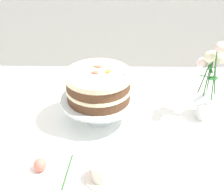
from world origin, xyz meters
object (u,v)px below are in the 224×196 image
(dining_table, at_px, (120,149))
(flower_vase, at_px, (208,90))
(fallen_rose, at_px, (41,165))
(cake_stand, at_px, (99,102))
(teacup, at_px, (103,173))
(layer_cake, at_px, (98,86))

(dining_table, relative_size, flower_vase, 4.17)
(dining_table, xyz_separation_m, fallen_rose, (-0.26, -0.21, 0.11))
(cake_stand, xyz_separation_m, fallen_rose, (-0.17, -0.28, -0.06))
(cake_stand, distance_m, teacup, 0.32)
(dining_table, bearing_deg, teacup, -103.09)
(cake_stand, bearing_deg, flower_vase, 3.84)
(cake_stand, bearing_deg, fallen_rose, -121.72)
(dining_table, relative_size, fallen_rose, 8.96)
(dining_table, height_order, flower_vase, flower_vase)
(teacup, bearing_deg, flower_vase, 41.69)
(dining_table, height_order, teacup, teacup)
(dining_table, xyz_separation_m, cake_stand, (-0.08, 0.07, 0.17))
(layer_cake, bearing_deg, teacup, -85.28)
(cake_stand, bearing_deg, layer_cake, 33.38)
(layer_cake, bearing_deg, dining_table, -39.13)
(cake_stand, xyz_separation_m, flower_vase, (0.42, 0.03, 0.04))
(layer_cake, relative_size, teacup, 2.12)
(dining_table, distance_m, cake_stand, 0.21)
(dining_table, bearing_deg, cake_stand, 140.91)
(cake_stand, distance_m, layer_cake, 0.07)
(dining_table, bearing_deg, flower_vase, 16.27)
(layer_cake, bearing_deg, fallen_rose, -121.72)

